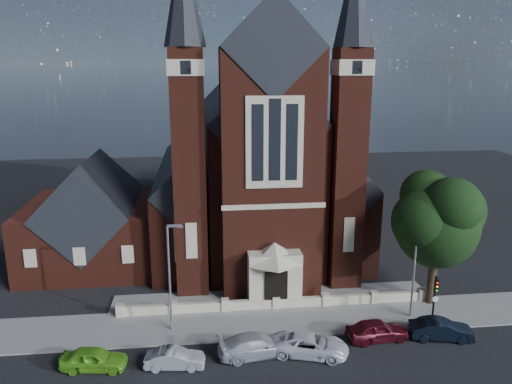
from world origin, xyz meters
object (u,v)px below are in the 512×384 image
parish_hall (93,223)px  car_lime_van (94,359)px  street_tree (440,222)px  street_lamp_right (416,261)px  street_lamp_left (170,272)px  car_silver_a (175,359)px  car_white_suv (311,345)px  car_navy (441,330)px  car_silver_b (256,345)px  car_dark_red (377,330)px  church (253,166)px  traffic_signal (435,295)px

parish_hall → car_lime_van: 18.74m
street_tree → street_lamp_right: street_tree is taller
street_tree → car_lime_van: bearing=-167.0°
street_lamp_left → car_silver_a: (0.34, -4.55, -3.97)m
street_tree → car_lime_van: street_tree is taller
car_white_suv → car_navy: car_navy is taller
parish_hall → street_lamp_right: 29.62m
parish_hall → car_white_suv: 25.27m
car_silver_b → car_dark_red: 8.67m
street_lamp_right → car_lime_van: street_lamp_right is taller
street_lamp_right → car_silver_a: size_ratio=2.13×
parish_hall → street_lamp_right: (26.09, -14.00, 0.59)m
street_tree → street_lamp_right: 3.84m
church → parish_hall: bearing=-162.8°
car_silver_b → car_white_suv: bearing=-102.9°
car_silver_b → car_white_suv: (3.59, -0.31, -0.05)m
church → car_lime_van: church is taller
car_white_suv → car_silver_a: bearing=109.7°
street_lamp_right → car_lime_van: size_ratio=1.95×
car_navy → car_white_suv: bearing=106.1°
car_lime_van → car_silver_b: (10.38, 0.36, 0.03)m
parish_hall → car_silver_b: (13.74, -17.78, -3.27)m
street_lamp_left → traffic_signal: size_ratio=2.02×
parish_hall → car_navy: bearing=-32.6°
car_white_suv → street_lamp_left: bearing=82.8°
street_tree → car_lime_van: 26.65m
car_dark_red → car_navy: car_dark_red is taller
traffic_signal → car_navy: traffic_signal is taller
car_silver_a → car_dark_red: size_ratio=0.86×
street_lamp_right → street_tree: bearing=34.3°
car_white_suv → car_silver_b: bearing=101.8°
car_lime_van → church: bearing=-22.1°
church → car_silver_a: bearing=-107.9°
car_lime_van → parish_hall: bearing=17.1°
church → parish_hall: church is taller
car_silver_b → car_white_suv: size_ratio=1.02×
church → car_white_suv: (1.33, -23.03, -7.49)m
church → car_dark_red: 23.86m
street_lamp_left → car_silver_b: street_lamp_left is taller
street_lamp_left → car_silver_b: 7.81m
parish_hall → street_lamp_left: parish_hall is taller
church → street_lamp_left: church is taller
car_silver_b → car_dark_red: car_dark_red is taller
car_navy → street_lamp_left: bearing=91.1°
parish_hall → car_silver_a: bearing=-65.6°
traffic_signal → car_silver_a: (-18.57, -2.98, -1.96)m
street_tree → car_white_suv: bearing=-152.8°
street_tree → car_white_suv: street_tree is taller
car_dark_red → car_navy: size_ratio=1.01×
car_silver_a → street_lamp_right: bearing=-70.7°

